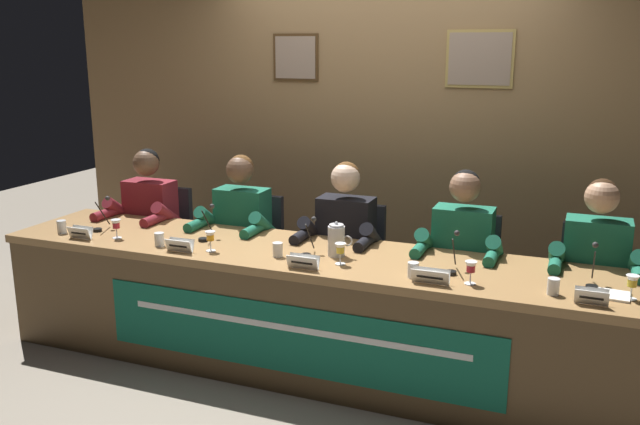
{
  "coord_description": "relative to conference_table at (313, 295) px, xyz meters",
  "views": [
    {
      "loc": [
        1.44,
        -3.62,
        1.96
      ],
      "look_at": [
        0.0,
        0.0,
        1.0
      ],
      "focal_mm": 38.22,
      "sensor_mm": 36.0,
      "label": 1
    }
  ],
  "objects": [
    {
      "name": "ground_plane",
      "position": [
        0.0,
        0.12,
        -0.52
      ],
      "size": [
        12.0,
        12.0,
        0.0
      ],
      "primitive_type": "plane",
      "color": "gray"
    },
    {
      "name": "wall_back_panelled",
      "position": [
        0.0,
        1.42,
        0.78
      ],
      "size": [
        5.33,
        0.14,
        2.6
      ],
      "color": "#937047",
      "rests_on": "ground_plane"
    },
    {
      "name": "conference_table",
      "position": [
        0.0,
        0.0,
        0.0
      ],
      "size": [
        4.13,
        0.8,
        0.75
      ],
      "color": "olive",
      "rests_on": "ground_plane"
    },
    {
      "name": "chair_far_left",
      "position": [
        -1.53,
        0.7,
        -0.08
      ],
      "size": [
        0.44,
        0.44,
        0.9
      ],
      "color": "black",
      "rests_on": "ground_plane"
    },
    {
      "name": "panelist_far_left",
      "position": [
        -1.53,
        0.5,
        0.19
      ],
      "size": [
        0.51,
        0.48,
        1.23
      ],
      "color": "black",
      "rests_on": "ground_plane"
    },
    {
      "name": "nameplate_far_left",
      "position": [
        -1.54,
        -0.16,
        0.26
      ],
      "size": [
        0.16,
        0.06,
        0.08
      ],
      "color": "white",
      "rests_on": "conference_table"
    },
    {
      "name": "juice_glass_far_left",
      "position": [
        -1.33,
        -0.07,
        0.31
      ],
      "size": [
        0.06,
        0.06,
        0.12
      ],
      "color": "white",
      "rests_on": "conference_table"
    },
    {
      "name": "water_cup_far_left",
      "position": [
        -1.75,
        -0.1,
        0.26
      ],
      "size": [
        0.06,
        0.06,
        0.08
      ],
      "color": "silver",
      "rests_on": "conference_table"
    },
    {
      "name": "microphone_far_left",
      "position": [
        -1.56,
        0.06,
        0.3
      ],
      "size": [
        0.06,
        0.17,
        0.22
      ],
      "color": "black",
      "rests_on": "conference_table"
    },
    {
      "name": "chair_left",
      "position": [
        -0.77,
        0.7,
        -0.08
      ],
      "size": [
        0.44,
        0.44,
        0.9
      ],
      "color": "black",
      "rests_on": "ground_plane"
    },
    {
      "name": "panelist_left",
      "position": [
        -0.77,
        0.5,
        0.19
      ],
      "size": [
        0.51,
        0.48,
        1.23
      ],
      "color": "black",
      "rests_on": "ground_plane"
    },
    {
      "name": "nameplate_left",
      "position": [
        -0.79,
        -0.17,
        0.26
      ],
      "size": [
        0.17,
        0.06,
        0.08
      ],
      "color": "white",
      "rests_on": "conference_table"
    },
    {
      "name": "juice_glass_left",
      "position": [
        -0.63,
        -0.09,
        0.31
      ],
      "size": [
        0.06,
        0.06,
        0.12
      ],
      "color": "white",
      "rests_on": "conference_table"
    },
    {
      "name": "water_cup_left",
      "position": [
        -0.98,
        -0.11,
        0.26
      ],
      "size": [
        0.06,
        0.06,
        0.08
      ],
      "color": "silver",
      "rests_on": "conference_table"
    },
    {
      "name": "microphone_left",
      "position": [
        -0.78,
        0.12,
        0.3
      ],
      "size": [
        0.06,
        0.17,
        0.22
      ],
      "color": "black",
      "rests_on": "conference_table"
    },
    {
      "name": "chair_center",
      "position": [
        0.0,
        0.7,
        -0.08
      ],
      "size": [
        0.44,
        0.44,
        0.9
      ],
      "color": "black",
      "rests_on": "ground_plane"
    },
    {
      "name": "panelist_center",
      "position": [
        0.0,
        0.5,
        0.19
      ],
      "size": [
        0.51,
        0.48,
        1.23
      ],
      "color": "black",
      "rests_on": "ground_plane"
    },
    {
      "name": "nameplate_center",
      "position": [
        0.02,
        -0.19,
        0.26
      ],
      "size": [
        0.18,
        0.06,
        0.08
      ],
      "color": "white",
      "rests_on": "conference_table"
    },
    {
      "name": "juice_glass_center",
      "position": [
        0.19,
        -0.04,
        0.31
      ],
      "size": [
        0.06,
        0.06,
        0.12
      ],
      "color": "white",
      "rests_on": "conference_table"
    },
    {
      "name": "water_cup_center",
      "position": [
        -0.2,
        -0.04,
        0.26
      ],
      "size": [
        0.06,
        0.06,
        0.08
      ],
      "color": "silver",
      "rests_on": "conference_table"
    },
    {
      "name": "microphone_center",
      "position": [
        -0.05,
        0.05,
        0.3
      ],
      "size": [
        0.06,
        0.17,
        0.22
      ],
      "color": "black",
      "rests_on": "conference_table"
    },
    {
      "name": "chair_right",
      "position": [
        0.77,
        0.7,
        -0.08
      ],
      "size": [
        0.44,
        0.44,
        0.9
      ],
      "color": "black",
      "rests_on": "ground_plane"
    },
    {
      "name": "panelist_right",
      "position": [
        0.77,
        0.5,
        0.19
      ],
      "size": [
        0.51,
        0.48,
        1.23
      ],
      "color": "black",
      "rests_on": "ground_plane"
    },
    {
      "name": "nameplate_right",
      "position": [
        0.73,
        -0.17,
        0.26
      ],
      "size": [
        0.2,
        0.06,
        0.08
      ],
      "color": "white",
      "rests_on": "conference_table"
    },
    {
      "name": "juice_glass_right",
      "position": [
        0.93,
        -0.1,
        0.31
      ],
      "size": [
        0.06,
        0.06,
        0.12
      ],
      "color": "white",
      "rests_on": "conference_table"
    },
    {
      "name": "water_cup_right",
      "position": [
        0.63,
        -0.11,
        0.26
      ],
      "size": [
        0.06,
        0.06,
        0.08
      ],
      "color": "silver",
      "rests_on": "conference_table"
    },
    {
      "name": "microphone_right",
      "position": [
        0.81,
        0.06,
        0.3
      ],
      "size": [
        0.06,
        0.17,
        0.22
      ],
      "color": "black",
      "rests_on": "conference_table"
    },
    {
      "name": "chair_far_right",
      "position": [
        1.53,
        0.7,
        -0.08
      ],
      "size": [
        0.44,
        0.44,
        0.9
      ],
      "color": "black",
      "rests_on": "ground_plane"
    },
    {
      "name": "panelist_far_right",
      "position": [
        1.53,
        0.5,
        0.19
      ],
      "size": [
        0.51,
        0.48,
        1.23
      ],
      "color": "black",
      "rests_on": "ground_plane"
    },
    {
      "name": "nameplate_far_right",
      "position": [
        1.52,
        -0.17,
        0.26
      ],
      "size": [
        0.16,
        0.06,
        0.08
      ],
      "color": "white",
      "rests_on": "conference_table"
    },
    {
      "name": "juice_glass_far_right",
      "position": [
        1.7,
        -0.03,
        0.31
      ],
      "size": [
        0.06,
        0.06,
        0.12
      ],
      "color": "white",
      "rests_on": "conference_table"
    },
    {
      "name": "water_cup_far_right",
      "position": [
        1.34,
        -0.1,
        0.26
      ],
      "size": [
        0.06,
        0.06,
        0.08
      ],
      "color": "silver",
      "rests_on": "conference_table"
    },
    {
      "name": "microphone_far_right",
      "position": [
        1.52,
        0.1,
        0.3
      ],
      "size": [
        0.06,
        0.17,
        0.22
      ],
      "color": "black",
      "rests_on": "conference_table"
    },
    {
      "name": "water_pitcher_central",
      "position": [
        0.11,
        0.1,
        0.32
      ],
      "size": [
        0.15,
        0.1,
        0.21
      ],
      "color": "silver",
      "rests_on": "conference_table"
    },
    {
      "name": "document_stack_far_right",
      "position": [
        1.59,
        -0.01,
        0.23
      ],
      "size": [
        0.22,
        0.17,
        0.01
      ],
      "color": "white",
      "rests_on": "conference_table"
    }
  ]
}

